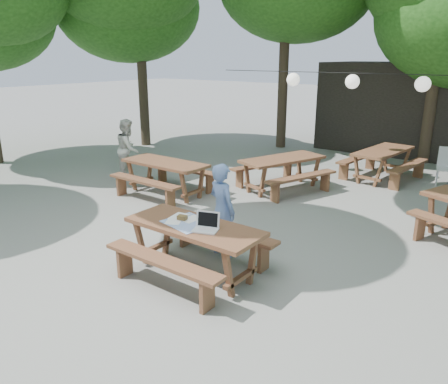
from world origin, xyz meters
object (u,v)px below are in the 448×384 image
at_px(plastic_chair, 446,175).
at_px(main_picnic_table, 195,248).
at_px(picnic_table_nw, 166,177).
at_px(second_person, 128,149).
at_px(woman, 222,210).

bearing_deg(plastic_chair, main_picnic_table, -118.09).
xyz_separation_m(picnic_table_nw, second_person, (-1.74, 0.47, 0.36)).
bearing_deg(picnic_table_nw, main_picnic_table, -39.97).
height_order(main_picnic_table, woman, woman).
bearing_deg(second_person, main_picnic_table, -157.09).
distance_m(main_picnic_table, woman, 0.81).
height_order(woman, plastic_chair, woman).
xyz_separation_m(main_picnic_table, plastic_chair, (1.94, 7.06, -0.13)).
xyz_separation_m(picnic_table_nw, woman, (2.91, -1.76, 0.35)).
distance_m(woman, plastic_chair, 6.66).
height_order(picnic_table_nw, plastic_chair, plastic_chair).
bearing_deg(main_picnic_table, second_person, 147.88).
bearing_deg(second_person, plastic_chair, -93.24).
relative_size(main_picnic_table, plastic_chair, 2.22).
distance_m(picnic_table_nw, second_person, 1.84).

